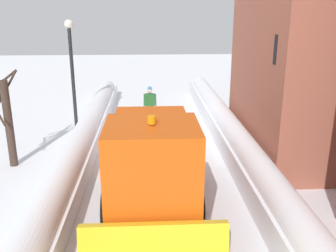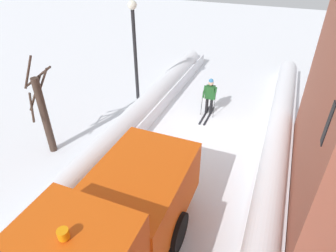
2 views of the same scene
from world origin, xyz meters
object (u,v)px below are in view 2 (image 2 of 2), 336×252
(plow_truck, at_px, (115,229))
(traffic_light_pole, at_px, (320,164))
(skier, at_px, (210,95))
(bare_tree_near, at_px, (44,113))
(street_lamp, at_px, (135,43))

(plow_truck, height_order, traffic_light_pole, traffic_light_pole)
(plow_truck, xyz_separation_m, traffic_light_pole, (-3.95, -1.83, 1.80))
(skier, distance_m, bare_tree_near, 7.23)
(bare_tree_near, bearing_deg, street_lamp, -106.79)
(street_lamp, bearing_deg, bare_tree_near, 73.21)
(street_lamp, bearing_deg, skier, -172.95)
(bare_tree_near, bearing_deg, skier, -134.16)
(traffic_light_pole, distance_m, street_lamp, 9.72)
(plow_truck, xyz_separation_m, bare_tree_near, (4.99, -3.26, 0.25))
(traffic_light_pole, xyz_separation_m, bare_tree_near, (8.95, -1.43, -1.55))
(skier, height_order, bare_tree_near, bare_tree_near)
(traffic_light_pole, relative_size, bare_tree_near, 1.23)
(plow_truck, bearing_deg, bare_tree_near, -33.18)
(skier, bearing_deg, traffic_light_pole, 120.82)
(plow_truck, relative_size, traffic_light_pole, 1.28)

